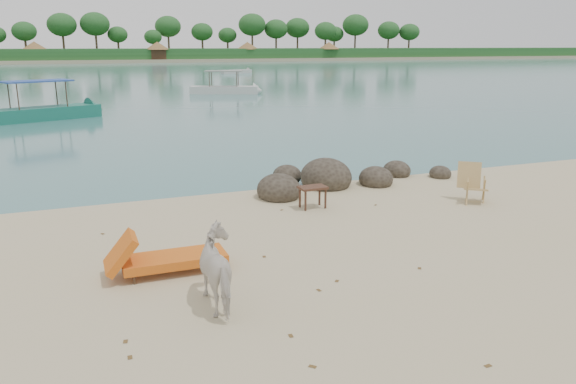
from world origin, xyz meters
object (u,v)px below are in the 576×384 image
Objects in this scene: boat_near at (37,87)px; side_table at (313,199)px; lounge_chair at (174,255)px; deck_chair at (476,185)px; cow at (222,271)px; boulders at (330,180)px.

side_table is at bearing -94.43° from boat_near.
deck_chair reaches higher than lounge_chair.
cow is 1.41× the size of deck_chair.
boat_near reaches higher than cow.
deck_chair is (7.98, 1.73, 0.16)m from lounge_chair.
boulders is 4.51× the size of cow.
side_table is 4.79m from lounge_chair.
boulders is at bearing -130.33° from cow.
boulders is at bearing 51.56° from side_table.
cow is 0.20× the size of boat_near.
lounge_chair is (-3.90, -2.77, 0.07)m from side_table.
cow reaches higher than lounge_chair.
cow is at bearing -73.48° from lounge_chair.
cow is 5.57m from side_table.
deck_chair reaches higher than boulders.
lounge_chair is at bearing -105.27° from boat_near.
lounge_chair is 8.16m from deck_chair.
deck_chair is 0.14× the size of boat_near.
lounge_chair is at bearing -76.70° from cow.
cow is 0.62× the size of lounge_chair.
boat_near is (-8.21, 19.43, 1.52)m from boulders.
boat_near is at bearing 105.64° from side_table.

